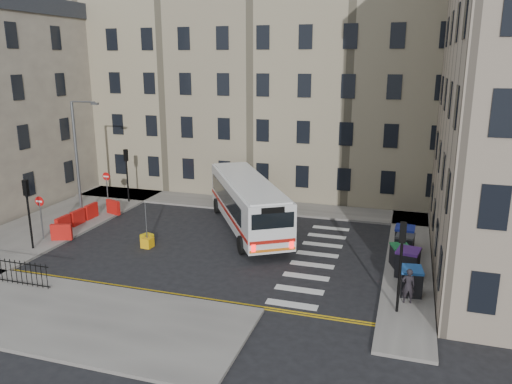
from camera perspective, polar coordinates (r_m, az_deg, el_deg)
The scene contains 22 objects.
ground at distance 29.60m, azimuth -0.78°, elevation -6.54°, with size 120.00×120.00×0.00m, color black.
pavement_north at distance 39.22m, azimuth -5.21°, elevation -1.09°, with size 36.00×3.20×0.15m, color slate.
pavement_east at distance 32.03m, azimuth 17.11°, elevation -5.39°, with size 2.40×26.00×0.15m, color slate.
pavement_west at distance 36.95m, azimuth -21.40°, elevation -3.08°, with size 6.00×22.00×0.15m, color slate.
pavement_sw at distance 24.91m, azimuth -24.41°, elevation -12.06°, with size 20.00×6.00×0.15m, color slate.
terrace_north at distance 44.57m, azimuth -3.23°, elevation 12.01°, with size 38.30×10.80×17.20m.
traffic_light_east at distance 22.15m, azimuth 16.28°, elevation -6.72°, with size 0.28×0.22×4.10m.
traffic_light_nw at distance 39.45m, azimuth -14.57°, elevation 2.76°, with size 0.28×0.22×4.10m.
traffic_light_sw at distance 31.30m, azimuth -24.64°, elevation -1.20°, with size 0.28×0.22×4.10m.
streetlamp at distance 36.10m, azimuth -19.81°, elevation 3.65°, with size 0.50×0.22×8.14m.
no_entry_north at distance 38.25m, azimuth -16.69°, elevation 1.03°, with size 0.60×0.08×3.00m.
no_entry_south at distance 32.90m, azimuth -23.43°, elevation -1.78°, with size 0.60×0.08×3.00m.
roadworks_barriers at distance 35.12m, azimuth -19.23°, elevation -2.81°, with size 1.66×6.26×1.00m.
bus at distance 32.50m, azimuth -0.99°, elevation -1.09°, with size 8.55×11.57×3.25m.
wheelie_bin_a at distance 24.76m, azimuth 17.25°, elevation -9.67°, with size 1.15×1.28×1.28m.
wheelie_bin_b at distance 26.70m, azimuth 16.94°, elevation -7.69°, with size 1.30×1.43×1.39m.
wheelie_bin_c at distance 27.81m, azimuth 16.13°, elevation -6.98°, with size 1.19×1.28×1.15m.
wheelie_bin_d at distance 29.21m, azimuth 16.63°, elevation -5.86°, with size 1.09×1.22×1.25m.
wheelie_bin_e at distance 30.15m, azimuth 16.60°, elevation -5.08°, with size 1.14×1.29×1.37m.
pedestrian at distance 23.79m, azimuth 16.99°, elevation -10.22°, with size 0.60×0.39×1.64m, color black.
bollard_yellow at distance 31.04m, azimuth -12.34°, elevation -5.27°, with size 0.60×0.60×0.60m, color #E2B70C.
bollard_chevron at distance 30.46m, azimuth -12.31°, elevation -5.66°, with size 0.60×0.60×0.60m, color #F0AA0E.
Camera 1 is at (8.61, -26.19, 10.77)m, focal length 35.00 mm.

